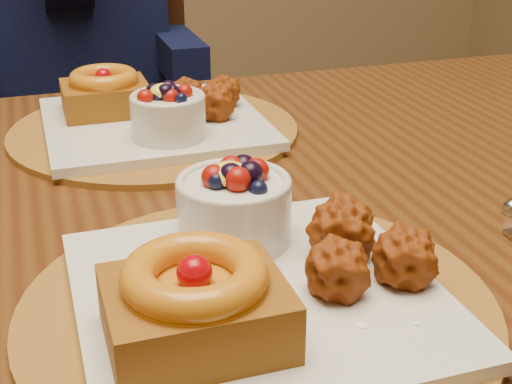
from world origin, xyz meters
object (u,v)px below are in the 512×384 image
Objects in this scene: dining_table at (196,262)px; place_setting_far at (152,116)px; place_setting_near at (251,274)px; chair_far at (82,148)px.

place_setting_far is at bearing 90.79° from dining_table.
chair_far is at bearing 93.26° from place_setting_near.
place_setting_near reaches higher than dining_table.
chair_far is at bearing 95.74° from place_setting_far.
place_setting_near reaches higher than place_setting_far.
dining_table is at bearing -89.21° from place_setting_far.
place_setting_far is at bearing 89.88° from place_setting_near.
place_setting_far reaches higher than dining_table.
place_setting_far is (0.00, 0.43, -0.00)m from place_setting_near.
place_setting_near is 1.04m from chair_far.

